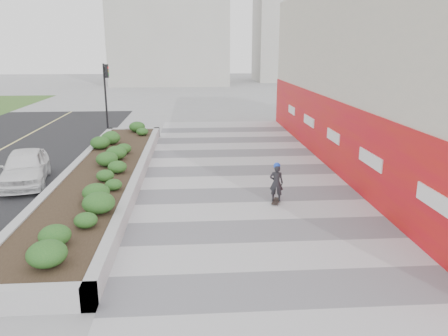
% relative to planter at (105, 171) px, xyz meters
% --- Properties ---
extents(ground, '(160.00, 160.00, 0.00)m').
position_rel_planter_xyz_m(ground, '(5.50, -7.00, -0.42)').
color(ground, gray).
rests_on(ground, ground).
extents(walkway, '(8.00, 36.00, 0.01)m').
position_rel_planter_xyz_m(walkway, '(5.50, -4.00, -0.41)').
color(walkway, '#A8A8AD').
rests_on(walkway, ground).
extents(building, '(6.04, 24.08, 8.00)m').
position_rel_planter_xyz_m(building, '(12.48, 1.98, 3.56)').
color(building, beige).
rests_on(building, ground).
extents(planter, '(3.00, 18.00, 0.90)m').
position_rel_planter_xyz_m(planter, '(0.00, 0.00, 0.00)').
color(planter, '#9E9EA0').
rests_on(planter, ground).
extents(traffic_signal_near, '(0.33, 0.28, 4.20)m').
position_rel_planter_xyz_m(traffic_signal_near, '(-1.73, 10.50, 2.34)').
color(traffic_signal_near, black).
rests_on(traffic_signal_near, ground).
extents(distant_bldg_north_l, '(16.00, 12.00, 20.00)m').
position_rel_planter_xyz_m(distant_bldg_north_l, '(0.50, 48.00, 9.58)').
color(distant_bldg_north_l, '#ADAAA3').
rests_on(distant_bldg_north_l, ground).
extents(distant_bldg_north_r, '(14.00, 10.00, 24.00)m').
position_rel_planter_xyz_m(distant_bldg_north_r, '(20.50, 53.00, 11.58)').
color(distant_bldg_north_r, '#ADAAA3').
rests_on(distant_bldg_north_r, ground).
extents(manhole_cover, '(0.44, 0.44, 0.01)m').
position_rel_planter_xyz_m(manhole_cover, '(6.00, -4.00, -0.42)').
color(manhole_cover, '#595654').
rests_on(manhole_cover, ground).
extents(skateboarder, '(0.52, 0.75, 1.43)m').
position_rel_planter_xyz_m(skateboarder, '(6.29, -2.89, 0.31)').
color(skateboarder, beige).
rests_on(skateboarder, ground).
extents(car_white, '(2.39, 4.19, 1.34)m').
position_rel_planter_xyz_m(car_white, '(-3.00, -0.07, 0.25)').
color(car_white, white).
rests_on(car_white, ground).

